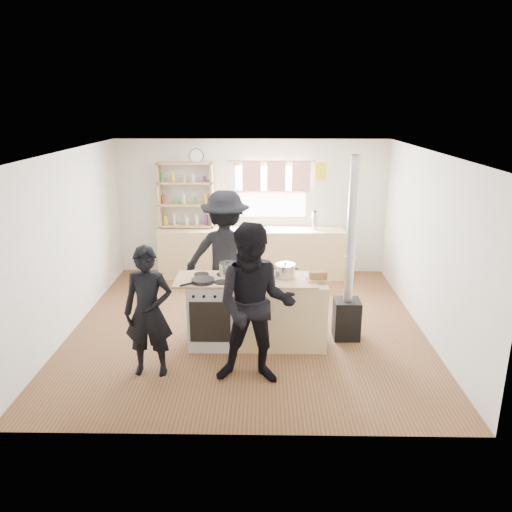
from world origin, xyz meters
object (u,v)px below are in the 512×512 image
(skillet_greens, at_px, (203,280))
(flue_heater, at_px, (348,294))
(person_far, at_px, (226,255))
(person_near_left, at_px, (149,312))
(roast_tray, at_px, (260,275))
(bread_board, at_px, (318,276))
(cooking_island, at_px, (257,312))
(person_near_right, at_px, (255,305))
(thermos, at_px, (315,221))
(stockpot_counter, at_px, (285,271))
(stockpot_stove, at_px, (228,269))

(skillet_greens, distance_m, flue_heater, 1.98)
(person_far, bearing_deg, person_near_left, 71.51)
(person_near_left, xyz_separation_m, person_far, (0.78, 1.72, 0.17))
(roast_tray, bearing_deg, bread_board, -6.26)
(cooking_island, distance_m, person_near_right, 1.05)
(person_near_left, distance_m, person_far, 1.89)
(thermos, bearing_deg, cooking_island, -110.00)
(bread_board, height_order, person_near_right, person_near_right)
(roast_tray, relative_size, person_near_left, 0.23)
(thermos, bearing_deg, skillet_greens, -120.07)
(thermos, xyz_separation_m, roast_tray, (-0.97, -2.73, -0.09))
(cooking_island, xyz_separation_m, stockpot_counter, (0.37, 0.06, 0.55))
(cooking_island, height_order, stockpot_counter, stockpot_counter)
(thermos, bearing_deg, flue_heater, -85.06)
(person_near_right, bearing_deg, flue_heater, 46.14)
(flue_heater, relative_size, person_near_left, 1.58)
(stockpot_stove, distance_m, person_far, 0.82)
(flue_heater, bearing_deg, stockpot_counter, -170.16)
(thermos, distance_m, skillet_greens, 3.38)
(person_near_left, relative_size, person_far, 0.82)
(person_near_right, bearing_deg, person_near_left, 176.16)
(stockpot_counter, xyz_separation_m, bread_board, (0.42, -0.11, -0.04))
(thermos, bearing_deg, roast_tray, -109.46)
(stockpot_stove, bearing_deg, thermos, 62.21)
(flue_heater, bearing_deg, person_near_left, -158.27)
(stockpot_stove, height_order, flue_heater, flue_heater)
(cooking_island, bearing_deg, person_near_left, -148.24)
(stockpot_stove, relative_size, person_near_right, 0.13)
(skillet_greens, bearing_deg, thermos, 59.93)
(stockpot_stove, bearing_deg, person_near_left, -133.88)
(stockpot_stove, height_order, person_near_left, person_near_left)
(cooking_island, bearing_deg, person_near_right, -90.63)
(cooking_island, height_order, flue_heater, flue_heater)
(roast_tray, height_order, person_near_left, person_near_left)
(roast_tray, distance_m, person_far, 1.04)
(thermos, distance_m, flue_heater, 2.60)
(cooking_island, xyz_separation_m, person_near_left, (-1.25, -0.78, 0.32))
(flue_heater, distance_m, person_far, 1.88)
(thermos, height_order, person_far, person_far)
(thermos, xyz_separation_m, person_far, (-1.49, -1.83, -0.10))
(cooking_island, bearing_deg, stockpot_stove, 161.49)
(person_near_right, bearing_deg, cooking_island, 92.73)
(cooking_island, xyz_separation_m, bread_board, (0.79, -0.04, 0.51))
(cooking_island, height_order, roast_tray, roast_tray)
(roast_tray, height_order, person_near_right, person_near_right)
(stockpot_stove, bearing_deg, cooking_island, -18.51)
(thermos, xyz_separation_m, flue_heater, (0.22, -2.56, -0.42))
(thermos, relative_size, stockpot_stove, 1.33)
(person_near_left, height_order, person_near_right, person_near_right)
(thermos, bearing_deg, stockpot_stove, -117.79)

